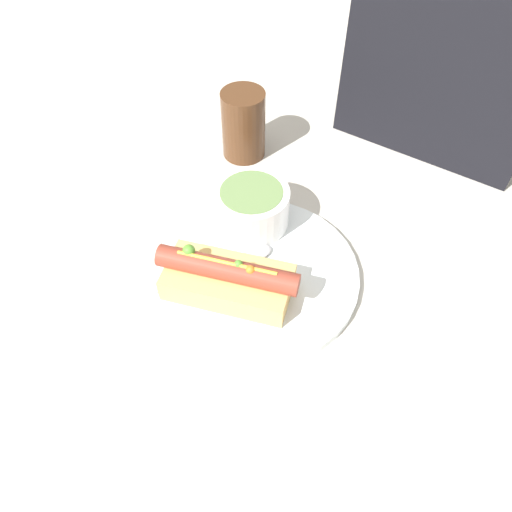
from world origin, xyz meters
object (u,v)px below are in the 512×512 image
at_px(spoon, 241,259).
at_px(seated_diner, 469,8).
at_px(hot_dog, 228,279).
at_px(drinking_glass, 243,125).
at_px(soup_bowl, 252,205).

bearing_deg(spoon, seated_diner, 16.21).
relative_size(spoon, seated_diner, 0.30).
height_order(hot_dog, spoon, hot_dog).
bearing_deg(seated_diner, hot_dog, -101.75).
height_order(spoon, drinking_glass, drinking_glass).
xyz_separation_m(spoon, seated_diner, (0.11, 0.41, 0.20)).
bearing_deg(drinking_glass, spoon, -56.83).
relative_size(soup_bowl, seated_diner, 0.21).
relative_size(spoon, drinking_glass, 1.36).
distance_m(spoon, seated_diner, 0.47).
relative_size(hot_dog, spoon, 1.18).
distance_m(spoon, drinking_glass, 0.25).
relative_size(drinking_glass, seated_diner, 0.22).
bearing_deg(spoon, soup_bowl, 53.58).
xyz_separation_m(spoon, drinking_glass, (-0.13, 0.20, 0.04)).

